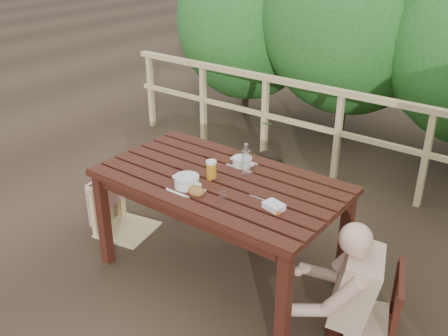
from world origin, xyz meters
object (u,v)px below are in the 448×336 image
Objects in this scene: table at (220,228)px; chair_left at (124,184)px; chair_right at (370,274)px; soup_near at (187,182)px; woman at (280,168)px; bottle at (246,161)px; tumbler at (222,197)px; diner_right at (379,248)px; beer_glass at (211,170)px; soup_far at (242,162)px; bread_roll at (196,191)px; butter_tub at (274,207)px; chair_far at (278,189)px.

chair_left is (-1.03, -0.03, 0.06)m from table.
soup_near is at bearing -93.01° from chair_right.
woman is 4.59× the size of bottle.
chair_right reaches higher than tumbler.
soup_near is (-0.14, -1.04, 0.25)m from woman.
diner_right is 1.26m from beer_glass.
soup_far is at bearing 63.45° from diner_right.
bread_roll is (0.12, -0.04, -0.01)m from soup_near.
table is 1.34× the size of diner_right.
bottle is at bearing 108.09° from woman.
diner_right reaches higher than woman.
woman is 1.08m from tumbler.
bread_roll is (-1.13, -0.39, 0.41)m from chair_right.
woman is 1.09m from butter_tub.
chair_left is at bearing 179.80° from beer_glass.
chair_right is at bearing -8.39° from soup_far.
chair_left is 1.63m from butter_tub.
woman is at bearing 89.11° from bread_roll.
table is 1.90× the size of chair_left.
butter_tub is (0.51, -0.92, 0.43)m from chair_far.
chair_left reaches higher than soup_near.
tumbler is at bearing -111.62° from chair_left.
beer_glass is at bearing -139.15° from bottle.
chair_far is at bearing 99.60° from tumbler.
chair_left reaches higher than tumbler.
chair_right reaches higher than table.
bottle is (-1.04, 0.04, 0.29)m from diner_right.
chair_left is at bearing 166.72° from soup_near.
soup_near is at bearing -112.44° from table.
bread_roll reaches higher than butter_tub.
bread_roll is at bearing -73.99° from beer_glass.
diner_right is (2.21, 0.12, 0.20)m from chair_left.
soup_near is at bearing -102.46° from beer_glass.
beer_glass is (-0.06, -0.30, 0.03)m from soup_far.
beer_glass is at bearing -102.31° from chair_right.
bread_roll reaches higher than chair_far.
woman reaches higher than beer_glass.
soup_near is 2.00× the size of beer_glass.
chair_far is 0.93× the size of chair_right.
chair_right is at bearing 18.91° from bread_roll.
chair_right is 1.26m from bread_roll.
table is 0.55m from tumbler.
beer_glass is 1.08× the size of butter_tub.
chair_left is 13.29× the size of tumbler.
soup_far is (1.04, 0.29, 0.40)m from chair_left.
soup_far is 0.55m from tumbler.
bread_roll is (-0.02, -1.06, 0.44)m from chair_far.
bottle is (0.11, 0.42, 0.10)m from bread_roll.
chair_right is 12.95× the size of tumbler.
woman is at bearing 83.69° from beer_glass.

